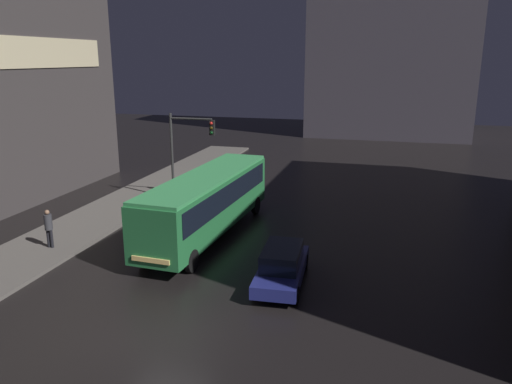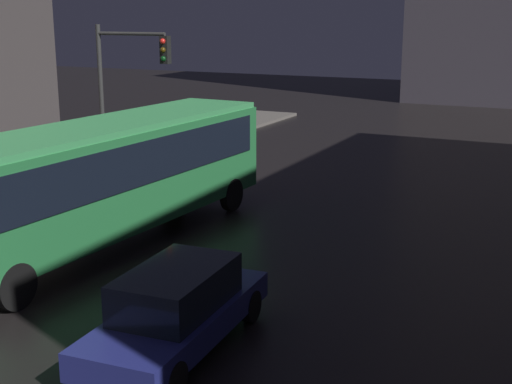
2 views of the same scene
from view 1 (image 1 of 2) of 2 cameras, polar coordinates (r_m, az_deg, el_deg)
The scene contains 7 objects.
ground_plane at distance 17.32m, azimuth -10.26°, elevation -15.79°, with size 120.00×120.00×0.00m, color black.
sidewalk_left at distance 29.44m, azimuth -17.83°, elevation -2.95°, with size 4.00×48.00×0.15m.
building_far_backdrop at distance 62.19m, azimuth 15.33°, elevation 18.01°, with size 18.07×12.00×25.11m.
bus_near at distance 25.19m, azimuth -5.56°, elevation -0.73°, with size 3.04×11.65×3.22m.
car_taxi at distance 20.24m, azimuth 2.99°, elevation -8.34°, with size 1.99×4.67×1.53m.
pedestrian_near at distance 25.31m, azimuth -22.63°, elevation -3.54°, with size 0.42×0.42×1.85m.
traffic_light_main at distance 31.02m, azimuth -7.89°, elevation 5.56°, with size 2.93×0.35×5.57m.
Camera 1 is at (6.73, -13.31, 8.81)m, focal length 35.00 mm.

